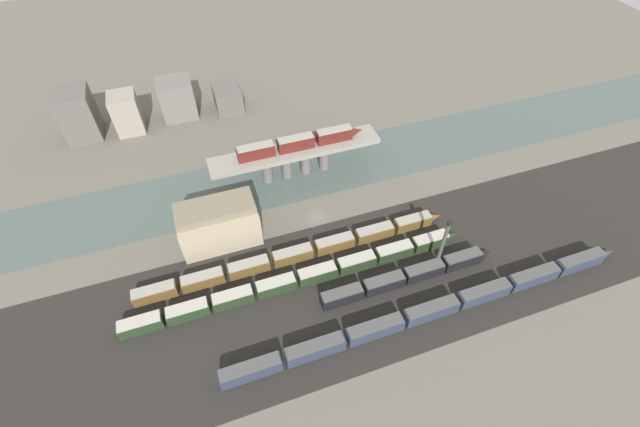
{
  "coord_description": "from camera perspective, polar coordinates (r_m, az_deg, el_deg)",
  "views": [
    {
      "loc": [
        -25.84,
        -76.07,
        87.48
      ],
      "look_at": [
        0.0,
        -2.28,
        3.85
      ],
      "focal_mm": 24.0,
      "sensor_mm": 36.0,
      "label": 1
    }
  ],
  "objects": [
    {
      "name": "train_yard_far",
      "position": [
        104.12,
        -2.42,
        -8.59
      ],
      "size": [
        85.24,
        3.17,
        3.51
      ],
      "color": "#23381E",
      "rests_on": "ground"
    },
    {
      "name": "signal_tower",
      "position": [
        106.0,
        16.02,
        -4.03
      ],
      "size": [
        1.0,
        0.9,
        16.45
      ],
      "color": "#4C4C51",
      "rests_on": "ground"
    },
    {
      "name": "city_block_far_left",
      "position": [
        163.01,
        -29.56,
        11.43
      ],
      "size": [
        10.61,
        12.07,
        16.01
      ],
      "primitive_type": "cube",
      "color": "#605B56",
      "rests_on": "ground"
    },
    {
      "name": "ground_plane",
      "position": [
        118.77,
        -0.36,
        -0.51
      ],
      "size": [
        400.0,
        400.0,
        0.0
      ],
      "primitive_type": "plane",
      "color": "#666056"
    },
    {
      "name": "city_block_right",
      "position": [
        161.58,
        -12.19,
        14.81
      ],
      "size": [
        9.22,
        11.16,
        8.27
      ],
      "primitive_type": "cube",
      "color": "#605B56",
      "rests_on": "ground"
    },
    {
      "name": "railbed_yard",
      "position": [
        105.03,
        3.98,
        -9.65
      ],
      "size": [
        280.0,
        42.0,
        0.01
      ],
      "primitive_type": "cube",
      "color": "#282623",
      "rests_on": "ground"
    },
    {
      "name": "train_yard_outer",
      "position": [
        108.47,
        -2.97,
        -5.37
      ],
      "size": [
        81.29,
        2.98,
        3.59
      ],
      "color": "brown",
      "rests_on": "ground"
    },
    {
      "name": "city_block_center",
      "position": [
        161.54,
        -18.52,
        14.37
      ],
      "size": [
        11.43,
        11.36,
        12.95
      ],
      "primitive_type": "cube",
      "color": "slate",
      "rests_on": "ground"
    },
    {
      "name": "train_yard_mid",
      "position": [
        106.47,
        11.74,
        -8.13
      ],
      "size": [
        45.73,
        3.06,
        3.71
      ],
      "color": "black",
      "rests_on": "ground"
    },
    {
      "name": "river_water",
      "position": [
        132.07,
        -3.13,
        5.37
      ],
      "size": [
        320.0,
        23.87,
        0.01
      ],
      "primitive_type": "cube",
      "color": "#4C5B56",
      "rests_on": "ground"
    },
    {
      "name": "train_on_bridge",
      "position": [
        125.04,
        -2.66,
        9.49
      ],
      "size": [
        38.01,
        3.1,
        4.0
      ],
      "color": "#5B1E19",
      "rests_on": "bridge"
    },
    {
      "name": "warehouse_building",
      "position": [
        112.91,
        -13.42,
        -1.2
      ],
      "size": [
        19.96,
        12.28,
        11.9
      ],
      "color": "tan",
      "rests_on": "ground"
    },
    {
      "name": "city_block_left",
      "position": [
        159.45,
        -24.39,
        12.12
      ],
      "size": [
        8.67,
        9.52,
        13.26
      ],
      "primitive_type": "cube",
      "color": "gray",
      "rests_on": "ground"
    },
    {
      "name": "train_yard_near",
      "position": [
        102.85,
        15.35,
        -12.12
      ],
      "size": [
        100.79,
        3.03,
        3.84
      ],
      "color": "#2D384C",
      "rests_on": "ground"
    },
    {
      "name": "bridge",
      "position": [
        127.43,
        -3.26,
        7.78
      ],
      "size": [
        50.75,
        8.2,
        9.61
      ],
      "color": "gray",
      "rests_on": "ground"
    }
  ]
}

